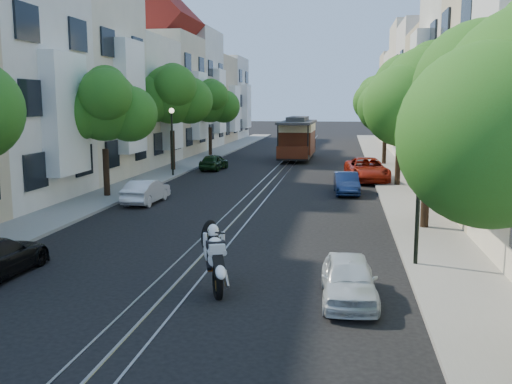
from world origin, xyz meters
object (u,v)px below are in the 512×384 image
at_px(sportbike_rider, 214,253).
at_px(cable_car, 298,137).
at_px(tree_e_b, 432,99).
at_px(tree_e_c, 401,103).
at_px(tree_e_d, 387,99).
at_px(lamp_west, 172,131).
at_px(tree_w_b, 105,107).
at_px(parked_car_e_mid, 346,183).
at_px(tree_w_c, 172,96).
at_px(parked_car_e_near, 349,279).
at_px(parked_car_e_far, 367,170).
at_px(parked_car_w_far, 214,162).
at_px(tree_w_d, 210,103).
at_px(lamp_east, 420,168).
at_px(parked_car_w_mid, 146,191).

xyz_separation_m(sportbike_rider, cable_car, (-0.61, 32.96, 0.94)).
relative_size(tree_e_b, sportbike_rider, 3.11).
relative_size(tree_e_b, tree_e_c, 1.03).
bearing_deg(tree_e_d, lamp_west, -146.50).
xyz_separation_m(tree_w_b, parked_car_e_mid, (11.54, 2.99, -3.85)).
bearing_deg(parked_car_e_mid, tree_e_c, 42.51).
distance_m(tree_e_d, tree_w_c, 15.60).
relative_size(parked_car_e_near, parked_car_e_far, 0.63).
bearing_deg(parked_car_e_mid, tree_e_b, -74.22).
bearing_deg(parked_car_e_mid, tree_w_b, -169.36).
xyz_separation_m(tree_w_c, parked_car_w_far, (2.52, 1.14, -4.51)).
bearing_deg(sportbike_rider, tree_e_b, 30.42).
distance_m(tree_w_d, lamp_east, 34.73).
bearing_deg(parked_car_w_mid, tree_e_c, -146.78).
bearing_deg(tree_w_c, cable_car, 50.30).
xyz_separation_m(lamp_east, lamp_west, (-12.60, 18.00, 0.00)).
xyz_separation_m(tree_e_b, parked_car_e_far, (-1.66, 12.99, -4.04)).
xyz_separation_m(tree_e_d, tree_w_c, (-14.40, -6.00, 0.20)).
distance_m(tree_e_c, tree_w_c, 15.25).
bearing_deg(tree_e_b, parked_car_w_far, 124.73).
relative_size(cable_car, parked_car_e_far, 1.67).
xyz_separation_m(lamp_west, parked_car_w_far, (1.68, 4.11, -2.29)).
height_order(lamp_east, parked_car_w_mid, lamp_east).
bearing_deg(tree_e_d, tree_e_b, -90.00).
height_order(tree_e_b, parked_car_w_mid, tree_e_b).
relative_size(parked_car_e_mid, parked_car_e_far, 0.67).
bearing_deg(sportbike_rider, parked_car_w_mid, 95.73).
height_order(tree_e_d, tree_w_d, tree_e_d).
distance_m(sportbike_rider, parked_car_e_near, 3.33).
relative_size(cable_car, parked_car_e_near, 2.63).
height_order(tree_e_d, parked_car_e_mid, tree_e_d).
distance_m(lamp_east, parked_car_e_far, 18.11).
xyz_separation_m(tree_w_c, tree_w_d, (-0.00, 11.00, -0.47)).
bearing_deg(tree_e_c, parked_car_e_far, 129.79).
xyz_separation_m(tree_e_c, sportbike_rider, (-6.15, -18.76, -3.66)).
xyz_separation_m(tree_w_d, parked_car_w_far, (2.52, -9.86, -4.04)).
bearing_deg(tree_w_b, parked_car_w_far, 78.26).
bearing_deg(lamp_west, tree_w_c, 105.75).
bearing_deg(sportbike_rider, tree_e_c, 50.68).
height_order(tree_e_b, tree_e_d, tree_e_d).
height_order(tree_e_c, lamp_east, tree_e_c).
relative_size(tree_e_d, tree_w_b, 1.09).
bearing_deg(parked_car_e_far, tree_e_c, -55.76).
relative_size(tree_w_d, cable_car, 0.79).
relative_size(sportbike_rider, cable_car, 0.26).
xyz_separation_m(tree_w_c, sportbike_rider, (8.25, -23.76, -4.13)).
relative_size(tree_w_d, parked_car_e_mid, 1.96).
bearing_deg(tree_w_d, cable_car, -13.24).
bearing_deg(parked_car_e_far, sportbike_rider, -107.76).
height_order(sportbike_rider, cable_car, cable_car).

